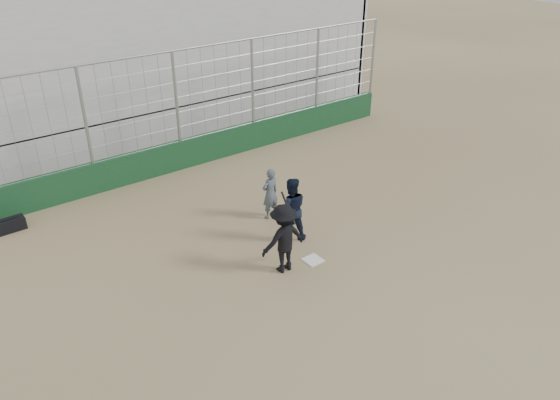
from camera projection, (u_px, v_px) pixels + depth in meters
ground at (313, 260)px, 13.92m from camera, size 90.00×90.00×0.00m
home_plate at (313, 260)px, 13.91m from camera, size 0.44×0.44×0.02m
backstop at (180, 142)px, 18.38m from camera, size 18.10×0.25×4.04m
bleachers at (115, 55)px, 20.92m from camera, size 20.25×6.70×6.98m
batter_at_plate at (284, 238)px, 13.16m from camera, size 1.19×0.80×1.95m
catcher_crouched at (291, 220)px, 14.48m from camera, size 1.09×0.97×1.24m
umpire at (270, 196)px, 15.54m from camera, size 0.59×0.42×1.38m
equipment_bag at (10, 225)px, 15.11m from camera, size 0.82×0.36×0.39m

